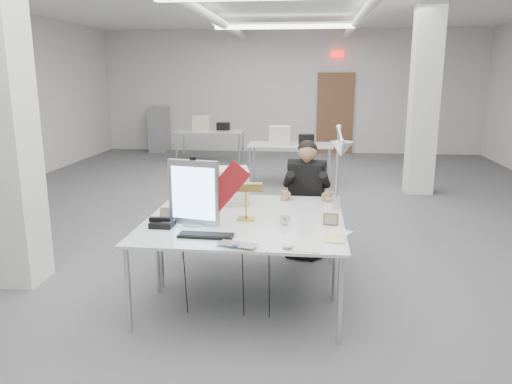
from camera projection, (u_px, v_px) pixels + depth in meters
The scene contains 23 objects.
room_shell at pixel (270, 102), 6.52m from camera, with size 10.04×14.04×3.24m.
desk_main at pixel (238, 234), 4.19m from camera, with size 1.80×0.90×0.03m, color silver.
desk_second at pixel (251, 207), 5.06m from camera, with size 1.80×0.90×0.03m, color silver.
bg_desk_a at pixel (290, 145), 9.49m from camera, with size 1.60×0.80×0.03m, color silver.
bg_desk_b at pixel (210, 131), 11.83m from camera, with size 1.60×0.80×0.03m, color silver.
filing_cabinet at pixel (159, 130), 13.45m from camera, with size 0.45×0.55×1.20m, color gray.
office_chair at pixel (306, 209), 5.71m from camera, with size 0.54×0.54×1.09m, color black, non-canonical shape.
seated_person at pixel (307, 180), 5.58m from camera, with size 0.47×0.58×0.87m, color black, non-canonical shape.
monitor at pixel (194, 193), 4.35m from camera, with size 0.47×0.05×0.58m, color #A8A8AC.
pennant at pixel (225, 188), 4.28m from camera, with size 0.48×0.01×0.20m, color maroon.
keyboard at pixel (206, 235), 4.08m from camera, with size 0.45×0.15×0.02m, color black.
laptop at pixel (235, 247), 3.80m from camera, with size 0.31×0.20×0.02m, color #A2A2A7.
mouse at pixel (288, 246), 3.80m from camera, with size 0.09×0.06×0.04m, color #BABBBF.
bankers_lamp at pixel (246, 203), 4.53m from camera, with size 0.28×0.11×0.32m, color gold, non-canonical shape.
desk_phone at pixel (162, 224), 4.35m from camera, with size 0.20×0.18×0.05m, color black.
picture_frame_left at pixel (168, 214), 4.54m from camera, with size 0.14×0.01×0.11m, color #AE814B.
picture_frame_right at pixel (331, 219), 4.39m from camera, with size 0.13×0.01×0.11m, color #986A41.
desk_clock at pixel (285, 219), 4.40m from camera, with size 0.10×0.10×0.03m, color silver.
paper_stack_a at pixel (308, 245), 3.87m from camera, with size 0.21×0.31×0.01m, color silver.
paper_stack_b at pixel (334, 238), 4.04m from camera, with size 0.19×0.26×0.01m, color #E0D586.
paper_stack_c at pixel (340, 232), 4.21m from camera, with size 0.19×0.13×0.01m, color silver.
beige_monitor at pixel (229, 186), 5.11m from camera, with size 0.38×0.36×0.36m, color beige.
architect_lamp at pixel (339, 171), 4.62m from camera, with size 0.22×0.66×0.84m, color silver, non-canonical shape.
Camera 1 is at (0.59, -6.46, 2.05)m, focal length 35.00 mm.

